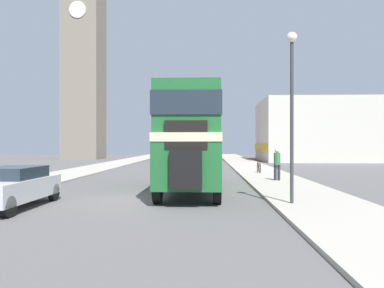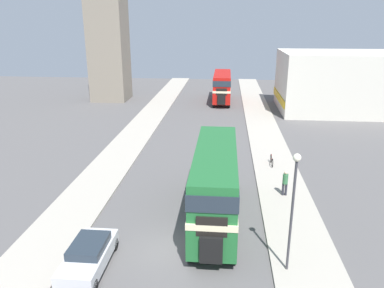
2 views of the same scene
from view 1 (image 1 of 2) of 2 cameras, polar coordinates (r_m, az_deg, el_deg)
ground_plane at (r=14.51m, az=-8.91°, el=-8.51°), size 120.00×120.00×0.00m
sidewalk_right at (r=14.77m, az=18.02°, el=-8.12°), size 3.50×120.00×0.12m
double_decker_bus at (r=17.59m, az=-0.00°, el=1.53°), size 2.44×10.46×4.39m
bus_distant at (r=52.13m, az=1.40°, el=0.39°), size 2.43×10.21×4.15m
car_parked_near at (r=14.00m, az=-25.81°, el=-5.83°), size 1.76×4.15×1.37m
pedestrian_walking at (r=21.39m, az=12.84°, el=-2.74°), size 0.36×0.36×1.77m
bicycle_on_pavement at (r=26.96m, az=10.14°, el=-3.52°), size 0.05×1.76×0.78m
street_lamp at (r=13.37m, az=14.97°, el=7.78°), size 0.36×0.36×5.86m
church_tower at (r=57.33m, az=-16.17°, el=16.73°), size 5.32×5.32×36.46m
shop_building_block at (r=49.75m, az=18.88°, el=1.92°), size 14.76×11.24×7.60m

